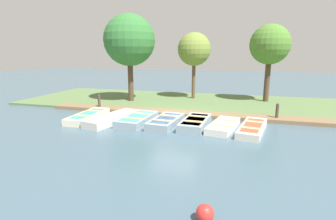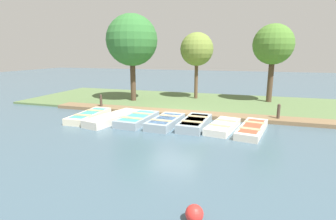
{
  "view_description": "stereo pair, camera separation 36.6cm",
  "coord_description": "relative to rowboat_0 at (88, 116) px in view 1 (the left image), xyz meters",
  "views": [
    {
      "loc": [
        13.02,
        3.39,
        3.5
      ],
      "look_at": [
        0.54,
        -0.15,
        0.65
      ],
      "focal_mm": 28.0,
      "sensor_mm": 36.0,
      "label": 1
    },
    {
      "loc": [
        12.91,
        3.74,
        3.5
      ],
      "look_at": [
        0.54,
        -0.15,
        0.65
      ],
      "focal_mm": 28.0,
      "sensor_mm": 36.0,
      "label": 2
    }
  ],
  "objects": [
    {
      "name": "rowboat_3",
      "position": [
        0.03,
        4.35,
        0.02
      ],
      "size": [
        2.75,
        1.34,
        0.4
      ],
      "rotation": [
        0.0,
        0.0,
        -0.08
      ],
      "color": "#8C9EA8",
      "rests_on": "ground_plane"
    },
    {
      "name": "rowboat_2",
      "position": [
        -0.07,
        2.81,
        0.01
      ],
      "size": [
        2.87,
        1.39,
        0.38
      ],
      "rotation": [
        0.0,
        0.0,
        -0.06
      ],
      "color": "#8C9EA8",
      "rests_on": "ground_plane"
    },
    {
      "name": "rowboat_0",
      "position": [
        0.0,
        0.0,
        0.0
      ],
      "size": [
        3.12,
        1.12,
        0.36
      ],
      "rotation": [
        0.0,
        0.0,
        0.03
      ],
      "color": "beige",
      "rests_on": "ground_plane"
    },
    {
      "name": "shore_bank",
      "position": [
        -6.11,
        4.44,
        -0.11
      ],
      "size": [
        8.0,
        24.0,
        0.13
      ],
      "color": "#567042",
      "rests_on": "ground_plane"
    },
    {
      "name": "park_tree_center",
      "position": [
        -7.57,
        9.5,
        3.82
      ],
      "size": [
        2.7,
        2.7,
        5.4
      ],
      "color": "#4C3828",
      "rests_on": "ground_plane"
    },
    {
      "name": "park_tree_far_left",
      "position": [
        -5.21,
        0.22,
        4.14
      ],
      "size": [
        3.53,
        3.53,
        6.1
      ],
      "color": "#4C3828",
      "rests_on": "ground_plane"
    },
    {
      "name": "buoy",
      "position": [
        6.97,
        7.24,
        0.02
      ],
      "size": [
        0.39,
        0.39,
        0.39
      ],
      "color": "red",
      "rests_on": "ground_plane"
    },
    {
      "name": "rowboat_1",
      "position": [
        0.11,
        1.53,
        0.02
      ],
      "size": [
        3.53,
        1.77,
        0.39
      ],
      "rotation": [
        0.0,
        0.0,
        -0.23
      ],
      "color": "beige",
      "rests_on": "ground_plane"
    },
    {
      "name": "mooring_post_near",
      "position": [
        -2.33,
        -0.67,
        0.31
      ],
      "size": [
        0.16,
        0.16,
        0.96
      ],
      "color": "#47382D",
      "rests_on": "ground_plane"
    },
    {
      "name": "mooring_post_far",
      "position": [
        -2.33,
        9.66,
        0.31
      ],
      "size": [
        0.16,
        0.16,
        0.96
      ],
      "color": "#47382D",
      "rests_on": "ground_plane"
    },
    {
      "name": "ground_plane",
      "position": [
        -1.11,
        4.44,
        -0.18
      ],
      "size": [
        80.0,
        80.0,
        0.0
      ],
      "primitive_type": "plane",
      "color": "#425B6B"
    },
    {
      "name": "rowboat_4",
      "position": [
        -0.16,
        5.77,
        0.03
      ],
      "size": [
        2.81,
        1.24,
        0.41
      ],
      "rotation": [
        0.0,
        0.0,
        -0.05
      ],
      "color": "#8C9EA8",
      "rests_on": "ground_plane"
    },
    {
      "name": "rowboat_6",
      "position": [
        -0.07,
        8.4,
        -0.01
      ],
      "size": [
        3.2,
        1.48,
        0.33
      ],
      "rotation": [
        0.0,
        0.0,
        -0.17
      ],
      "color": "beige",
      "rests_on": "ground_plane"
    },
    {
      "name": "park_tree_left",
      "position": [
        -7.45,
        4.33,
        3.53
      ],
      "size": [
        2.41,
        2.41,
        4.95
      ],
      "color": "brown",
      "rests_on": "ground_plane"
    },
    {
      "name": "dock_walkway",
      "position": [
        -2.36,
        4.44,
        -0.08
      ],
      "size": [
        1.17,
        15.92,
        0.2
      ],
      "color": "brown",
      "rests_on": "ground_plane"
    },
    {
      "name": "rowboat_5",
      "position": [
        -0.12,
        7.1,
        -0.01
      ],
      "size": [
        2.79,
        1.49,
        0.33
      ],
      "rotation": [
        0.0,
        0.0,
        -0.18
      ],
      "color": "silver",
      "rests_on": "ground_plane"
    }
  ]
}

